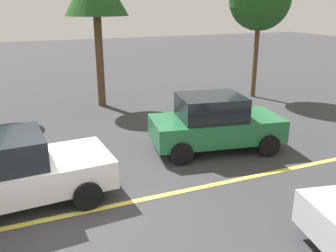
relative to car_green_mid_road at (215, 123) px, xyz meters
The scene contains 5 objects.
ground_plane 5.06m from the car_green_mid_road, 155.45° to the right, with size 80.00×80.00×0.00m, color #38383A.
lane_marking_centre 2.71m from the car_green_mid_road, 126.55° to the right, with size 28.00×0.16×0.01m, color #E0D14C.
car_green_mid_road is the anchor object (origin of this frame).
car_white_crossing 6.01m from the car_green_mid_road, 168.73° to the right, with size 4.67×2.24×1.62m.
tree_left_verge 8.01m from the car_green_mid_road, 45.33° to the left, with size 2.74×2.74×5.79m.
Camera 1 is at (-0.79, -6.98, 4.25)m, focal length 39.00 mm.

